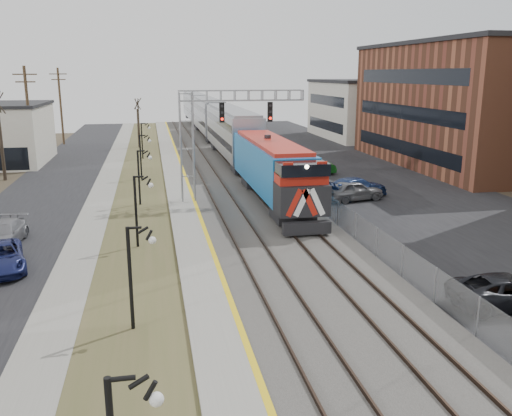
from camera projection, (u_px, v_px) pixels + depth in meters
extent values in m
cube|color=black|center=(48.00, 189.00, 44.52)|extent=(7.00, 120.00, 0.04)
cube|color=gray|center=(105.00, 187.00, 45.35)|extent=(2.00, 120.00, 0.08)
cube|color=#484B28|center=(141.00, 186.00, 45.91)|extent=(4.00, 120.00, 0.06)
cube|color=gray|center=(177.00, 183.00, 46.44)|extent=(2.00, 120.00, 0.24)
cube|color=#595651|center=(235.00, 181.00, 47.37)|extent=(8.00, 120.00, 0.20)
cube|color=black|center=(364.00, 177.00, 49.61)|extent=(16.00, 120.00, 0.04)
cube|color=gold|center=(187.00, 181.00, 46.58)|extent=(0.24, 120.00, 0.01)
cube|color=#2D2119|center=(203.00, 181.00, 46.82)|extent=(0.08, 120.00, 0.15)
cube|color=#2D2119|center=(220.00, 180.00, 47.10)|extent=(0.08, 120.00, 0.15)
cube|color=#2D2119|center=(243.00, 179.00, 47.47)|extent=(0.08, 120.00, 0.15)
cube|color=#2D2119|center=(260.00, 178.00, 47.75)|extent=(0.08, 120.00, 0.15)
cube|color=#1568B2|center=(273.00, 171.00, 38.82)|extent=(3.00, 17.00, 4.25)
cube|color=black|center=(307.00, 228.00, 30.97)|extent=(2.80, 0.50, 0.70)
cube|color=gray|center=(232.00, 134.00, 58.03)|extent=(3.00, 22.00, 5.33)
cube|color=gray|center=(209.00, 117.00, 79.74)|extent=(3.00, 22.00, 5.33)
cube|color=gray|center=(196.00, 108.00, 101.46)|extent=(3.00, 22.00, 5.33)
cube|color=gray|center=(187.00, 149.00, 38.93)|extent=(1.00, 1.00, 8.00)
cube|color=gray|center=(242.00, 96.00, 38.76)|extent=(9.00, 0.80, 0.80)
cube|color=black|center=(222.00, 112.00, 38.33)|extent=(0.35, 0.25, 1.40)
cube|color=black|center=(270.00, 112.00, 38.98)|extent=(0.35, 0.25, 1.40)
cylinder|color=black|center=(130.00, 280.00, 19.72)|extent=(0.14, 0.14, 4.00)
cylinder|color=black|center=(136.00, 212.00, 29.24)|extent=(0.14, 0.14, 4.00)
cylinder|color=black|center=(139.00, 178.00, 38.77)|extent=(0.14, 0.14, 4.00)
cylinder|color=black|center=(141.00, 157.00, 48.29)|extent=(0.14, 0.14, 4.00)
cylinder|color=black|center=(142.00, 141.00, 59.72)|extent=(0.14, 0.14, 4.00)
cylinder|color=#4C3823|center=(29.00, 119.00, 52.29)|extent=(0.28, 0.28, 10.00)
cylinder|color=#4C3823|center=(61.00, 107.00, 71.34)|extent=(0.28, 0.28, 10.00)
cube|color=gray|center=(281.00, 172.00, 47.98)|extent=(0.04, 120.00, 1.60)
cube|color=brown|center=(477.00, 106.00, 55.52)|extent=(16.00, 26.00, 12.00)
cube|color=#B8B0A1|center=(377.00, 110.00, 79.81)|extent=(16.00, 18.00, 8.00)
cylinder|color=#382D23|center=(2.00, 147.00, 47.74)|extent=(0.30, 0.30, 5.95)
cylinder|color=#382D23|center=(139.00, 128.00, 69.04)|extent=(0.30, 0.30, 4.90)
imported|color=black|center=(510.00, 293.00, 21.88)|extent=(5.10, 2.68, 1.37)
imported|color=navy|center=(356.00, 188.00, 41.35)|extent=(5.80, 4.08, 1.56)
imported|color=slate|center=(354.00, 191.00, 40.40)|extent=(4.78, 2.70, 1.53)
imported|color=#0D4511|center=(309.00, 166.00, 50.91)|extent=(5.13, 2.22, 1.64)
imported|color=navy|center=(0.00, 258.00, 26.08)|extent=(3.36, 5.13, 1.31)
imported|color=gray|center=(3.00, 234.00, 29.86)|extent=(2.24, 4.68, 1.31)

